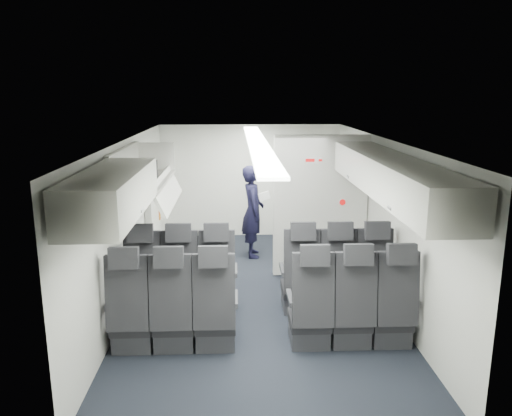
{
  "coord_description": "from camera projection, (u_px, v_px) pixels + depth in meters",
  "views": [
    {
      "loc": [
        -0.29,
        -6.44,
        2.75
      ],
      "look_at": [
        0.0,
        0.4,
        1.15
      ],
      "focal_mm": 35.0,
      "sensor_mm": 36.0,
      "label": 1
    }
  ],
  "objects": [
    {
      "name": "overhead_bin_left_front_open",
      "position": [
        143.0,
        175.0,
        6.21
      ],
      "size": [
        0.64,
        1.7,
        0.72
      ],
      "color": "#9E9E93",
      "rests_on": "cabin_shell"
    },
    {
      "name": "overhead_bin_right_rear",
      "position": [
        418.0,
        191.0,
        4.59
      ],
      "size": [
        0.53,
        1.8,
        0.4
      ],
      "color": "silver",
      "rests_on": "cabin_shell"
    },
    {
      "name": "galley_unit",
      "position": [
        301.0,
        190.0,
        9.37
      ],
      "size": [
        0.85,
        0.52,
        1.9
      ],
      "color": "#939399",
      "rests_on": "cabin_shell"
    },
    {
      "name": "boarding_door",
      "position": [
        153.0,
        205.0,
        8.13
      ],
      "size": [
        0.12,
        1.27,
        1.86
      ],
      "color": "silver",
      "rests_on": "cabin_shell"
    },
    {
      "name": "seat_row_front",
      "position": [
        259.0,
        282.0,
        6.29
      ],
      "size": [
        3.33,
        0.56,
        1.24
      ],
      "color": "black",
      "rests_on": "cabin_shell"
    },
    {
      "name": "papers",
      "position": [
        264.0,
        196.0,
        8.31
      ],
      "size": [
        0.19,
        0.07,
        0.14
      ],
      "primitive_type": "cube",
      "rotation": [
        0.0,
        0.0,
        0.27
      ],
      "color": "white",
      "rests_on": "flight_attendant"
    },
    {
      "name": "cabin_shell",
      "position": [
        257.0,
        217.0,
        6.65
      ],
      "size": [
        3.41,
        6.01,
        2.16
      ],
      "color": "black",
      "rests_on": "ground"
    },
    {
      "name": "carry_on_bag",
      "position": [
        141.0,
        170.0,
        6.11
      ],
      "size": [
        0.38,
        0.27,
        0.22
      ],
      "primitive_type": "cube",
      "rotation": [
        0.0,
        0.0,
        0.02
      ],
      "color": "black",
      "rests_on": "overhead_bin_left_front_open"
    },
    {
      "name": "seat_row_mid",
      "position": [
        263.0,
        313.0,
        5.42
      ],
      "size": [
        3.33,
        0.56,
        1.24
      ],
      "color": "black",
      "rests_on": "cabin_shell"
    },
    {
      "name": "overhead_bin_right_front",
      "position": [
        369.0,
        164.0,
        6.3
      ],
      "size": [
        0.53,
        1.7,
        0.4
      ],
      "color": "silver",
      "rests_on": "cabin_shell"
    },
    {
      "name": "bulkhead_partition",
      "position": [
        320.0,
        206.0,
        7.48
      ],
      "size": [
        1.4,
        0.15,
        2.13
      ],
      "color": "silver",
      "rests_on": "cabin_shell"
    },
    {
      "name": "flight_attendant",
      "position": [
        253.0,
        211.0,
        8.41
      ],
      "size": [
        0.4,
        0.59,
        1.56
      ],
      "primitive_type": "imported",
      "rotation": [
        0.0,
        0.0,
        1.62
      ],
      "color": "black",
      "rests_on": "ground"
    },
    {
      "name": "overhead_bin_left_rear",
      "position": [
        112.0,
        193.0,
        4.48
      ],
      "size": [
        0.53,
        1.8,
        0.4
      ],
      "color": "silver",
      "rests_on": "cabin_shell"
    }
  ]
}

